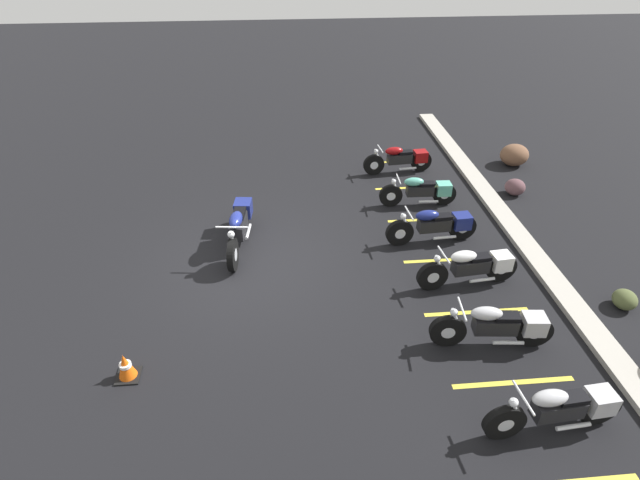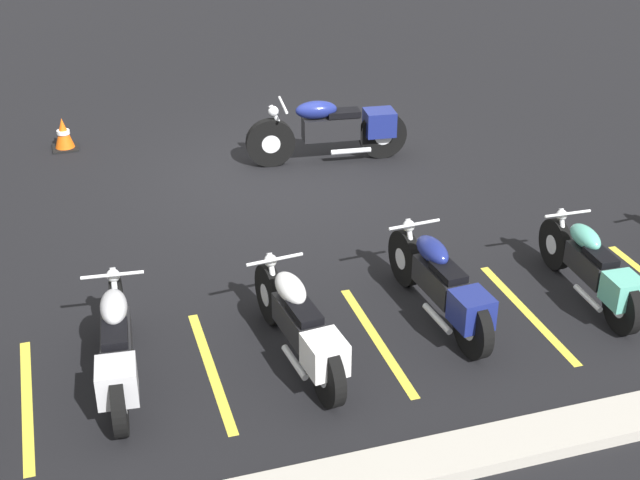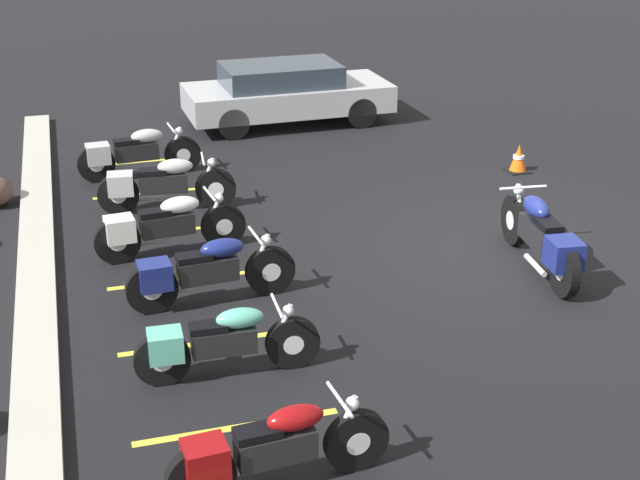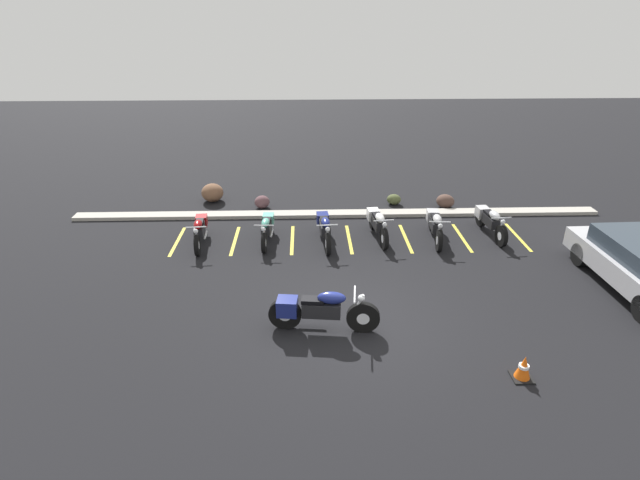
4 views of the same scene
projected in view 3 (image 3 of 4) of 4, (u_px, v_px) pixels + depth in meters
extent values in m
plane|color=black|center=(495.00, 249.00, 13.04)|extent=(60.00, 60.00, 0.00)
cylinder|color=black|center=(514.00, 220.00, 13.09)|extent=(0.75, 0.21, 0.74)
cylinder|color=silver|center=(514.00, 220.00, 13.09)|extent=(0.29, 0.17, 0.28)
cylinder|color=black|center=(564.00, 270.00, 11.53)|extent=(0.75, 0.21, 0.74)
cylinder|color=silver|center=(564.00, 270.00, 11.53)|extent=(0.29, 0.17, 0.28)
cube|color=black|center=(540.00, 234.00, 12.19)|extent=(0.88, 0.40, 0.34)
ellipsoid|color=navy|center=(536.00, 207.00, 12.27)|extent=(0.65, 0.36, 0.27)
cube|color=black|center=(548.00, 224.00, 11.93)|extent=(0.52, 0.32, 0.09)
cube|color=navy|center=(564.00, 254.00, 11.50)|extent=(0.49, 0.45, 0.38)
cylinder|color=silver|center=(519.00, 205.00, 12.85)|extent=(0.30, 0.10, 0.59)
cylinder|color=silver|center=(523.00, 188.00, 12.68)|extent=(0.11, 0.69, 0.04)
sphere|color=silver|center=(519.00, 190.00, 12.85)|extent=(0.16, 0.16, 0.16)
cylinder|color=silver|center=(535.00, 265.00, 12.05)|extent=(0.62, 0.14, 0.08)
cylinder|color=black|center=(356.00, 441.00, 8.25)|extent=(0.16, 0.63, 0.63)
cylinder|color=silver|center=(356.00, 441.00, 8.25)|extent=(0.14, 0.25, 0.24)
cylinder|color=black|center=(201.00, 477.00, 7.77)|extent=(0.16, 0.63, 0.63)
cylinder|color=silver|center=(201.00, 477.00, 7.77)|extent=(0.14, 0.25, 0.24)
cube|color=black|center=(276.00, 446.00, 7.94)|extent=(0.32, 0.74, 0.28)
ellipsoid|color=maroon|center=(295.00, 418.00, 7.90)|extent=(0.29, 0.55, 0.23)
cube|color=black|center=(258.00, 432.00, 7.81)|extent=(0.26, 0.43, 0.08)
cube|color=maroon|center=(205.00, 459.00, 7.72)|extent=(0.37, 0.41, 0.32)
cylinder|color=silver|center=(345.00, 421.00, 8.11)|extent=(0.08, 0.25, 0.51)
cylinder|color=silver|center=(340.00, 399.00, 8.00)|extent=(0.59, 0.08, 0.03)
sphere|color=silver|center=(352.00, 404.00, 8.07)|extent=(0.13, 0.13, 0.13)
cylinder|color=silver|center=(247.00, 469.00, 8.09)|extent=(0.11, 0.53, 0.07)
cylinder|color=black|center=(293.00, 343.00, 9.92)|extent=(0.13, 0.62, 0.61)
cylinder|color=silver|center=(293.00, 343.00, 9.92)|extent=(0.13, 0.24, 0.23)
cylinder|color=black|center=(162.00, 359.00, 9.59)|extent=(0.13, 0.62, 0.61)
cylinder|color=silver|center=(162.00, 359.00, 9.59)|extent=(0.13, 0.24, 0.23)
cube|color=black|center=(224.00, 340.00, 9.69)|extent=(0.28, 0.72, 0.28)
ellipsoid|color=#59B29E|center=(240.00, 318.00, 9.63)|extent=(0.26, 0.53, 0.22)
cube|color=black|center=(208.00, 327.00, 9.58)|extent=(0.24, 0.42, 0.07)
cube|color=#59B29E|center=(165.00, 345.00, 9.53)|extent=(0.35, 0.38, 0.32)
cylinder|color=silver|center=(282.00, 325.00, 9.79)|extent=(0.06, 0.25, 0.50)
cylinder|color=silver|center=(277.00, 306.00, 9.69)|extent=(0.58, 0.05, 0.03)
sphere|color=silver|center=(288.00, 311.00, 9.74)|extent=(0.13, 0.13, 0.13)
cylinder|color=silver|center=(202.00, 359.00, 9.86)|extent=(0.08, 0.51, 0.07)
cylinder|color=black|center=(270.00, 271.00, 11.59)|extent=(0.16, 0.66, 0.66)
cylinder|color=silver|center=(270.00, 271.00, 11.59)|extent=(0.14, 0.26, 0.25)
cylinder|color=black|center=(152.00, 289.00, 11.10)|extent=(0.16, 0.66, 0.66)
cylinder|color=silver|center=(152.00, 289.00, 11.10)|extent=(0.14, 0.26, 0.25)
cube|color=black|center=(208.00, 269.00, 11.27)|extent=(0.33, 0.78, 0.30)
ellipsoid|color=navy|center=(222.00, 248.00, 11.23)|extent=(0.30, 0.57, 0.24)
cube|color=black|center=(194.00, 257.00, 11.14)|extent=(0.27, 0.45, 0.08)
cube|color=navy|center=(155.00, 275.00, 11.05)|extent=(0.39, 0.42, 0.34)
cylinder|color=silver|center=(261.00, 254.00, 11.45)|extent=(0.08, 0.26, 0.53)
cylinder|color=silver|center=(256.00, 236.00, 11.33)|extent=(0.62, 0.08, 0.04)
sphere|color=silver|center=(266.00, 240.00, 11.40)|extent=(0.14, 0.14, 0.14)
cylinder|color=silver|center=(187.00, 289.00, 11.43)|extent=(0.11, 0.55, 0.07)
cylinder|color=black|center=(223.00, 226.00, 13.00)|extent=(0.18, 0.66, 0.66)
cylinder|color=silver|center=(223.00, 226.00, 13.00)|extent=(0.15, 0.26, 0.25)
cylinder|color=black|center=(117.00, 241.00, 12.47)|extent=(0.18, 0.66, 0.66)
cylinder|color=silver|center=(117.00, 241.00, 12.47)|extent=(0.15, 0.26, 0.25)
cube|color=black|center=(167.00, 224.00, 12.66)|extent=(0.35, 0.78, 0.30)
ellipsoid|color=white|center=(180.00, 205.00, 12.62)|extent=(0.31, 0.58, 0.24)
cube|color=black|center=(154.00, 213.00, 12.52)|extent=(0.28, 0.46, 0.08)
cube|color=white|center=(120.00, 229.00, 12.42)|extent=(0.40, 0.43, 0.34)
cylinder|color=silver|center=(215.00, 210.00, 12.86)|extent=(0.09, 0.26, 0.53)
cylinder|color=silver|center=(210.00, 194.00, 12.73)|extent=(0.62, 0.10, 0.04)
sphere|color=silver|center=(219.00, 198.00, 12.81)|extent=(0.14, 0.14, 0.14)
cylinder|color=silver|center=(149.00, 242.00, 12.81)|extent=(0.12, 0.55, 0.07)
cylinder|color=black|center=(216.00, 188.00, 14.45)|extent=(0.18, 0.67, 0.66)
cylinder|color=silver|center=(216.00, 188.00, 14.45)|extent=(0.15, 0.26, 0.25)
cylinder|color=black|center=(118.00, 195.00, 14.18)|extent=(0.18, 0.67, 0.66)
cylinder|color=silver|center=(118.00, 195.00, 14.18)|extent=(0.15, 0.26, 0.25)
cube|color=black|center=(164.00, 183.00, 14.25)|extent=(0.35, 0.78, 0.30)
ellipsoid|color=#B7B7BC|center=(175.00, 166.00, 14.17)|extent=(0.31, 0.58, 0.24)
cube|color=black|center=(152.00, 172.00, 14.14)|extent=(0.28, 0.46, 0.08)
cube|color=#B7B7BC|center=(121.00, 184.00, 14.12)|extent=(0.40, 0.43, 0.34)
cylinder|color=silver|center=(207.00, 174.00, 14.32)|extent=(0.08, 0.27, 0.53)
cylinder|color=silver|center=(203.00, 159.00, 14.21)|extent=(0.62, 0.10, 0.04)
sphere|color=silver|center=(211.00, 163.00, 14.26)|extent=(0.14, 0.14, 0.14)
cylinder|color=silver|center=(149.00, 198.00, 14.45)|extent=(0.12, 0.55, 0.07)
cylinder|color=black|center=(183.00, 154.00, 16.10)|extent=(0.17, 0.66, 0.66)
cylinder|color=silver|center=(183.00, 154.00, 16.10)|extent=(0.14, 0.26, 0.25)
cylinder|color=black|center=(96.00, 164.00, 15.60)|extent=(0.17, 0.66, 0.66)
cylinder|color=silver|center=(96.00, 164.00, 15.60)|extent=(0.14, 0.26, 0.25)
cube|color=black|center=(137.00, 151.00, 15.77)|extent=(0.33, 0.77, 0.30)
ellipsoid|color=#B7B7BC|center=(147.00, 136.00, 15.73)|extent=(0.30, 0.57, 0.24)
cube|color=black|center=(126.00, 142.00, 15.64)|extent=(0.27, 0.45, 0.08)
cube|color=#B7B7BC|center=(98.00, 154.00, 15.55)|extent=(0.39, 0.42, 0.34)
cylinder|color=silver|center=(175.00, 141.00, 15.96)|extent=(0.08, 0.26, 0.53)
cylinder|color=silver|center=(171.00, 128.00, 15.83)|extent=(0.62, 0.08, 0.04)
sphere|color=silver|center=(179.00, 131.00, 15.91)|extent=(0.14, 0.14, 0.14)
cylinder|color=silver|center=(123.00, 167.00, 15.93)|extent=(0.11, 0.55, 0.07)
cylinder|color=black|center=(337.00, 95.00, 20.13)|extent=(0.24, 0.65, 0.64)
cylinder|color=black|center=(361.00, 113.00, 18.75)|extent=(0.24, 0.65, 0.64)
cylinder|color=black|center=(217.00, 105.00, 19.36)|extent=(0.24, 0.65, 0.64)
cylinder|color=black|center=(233.00, 124.00, 17.98)|extent=(0.24, 0.65, 0.64)
cube|color=#B2B2B7|center=(288.00, 97.00, 18.96)|extent=(1.92, 4.35, 0.55)
cube|color=#2D3842|center=(281.00, 75.00, 18.72)|extent=(1.58, 2.45, 0.45)
cube|color=#A8A399|center=(36.00, 302.00, 11.37)|extent=(18.00, 0.50, 0.12)
cube|color=black|center=(517.00, 171.00, 16.24)|extent=(0.40, 0.40, 0.03)
cone|color=#EA590F|center=(519.00, 158.00, 16.14)|extent=(0.32, 0.32, 0.51)
cylinder|color=white|center=(519.00, 157.00, 16.13)|extent=(0.20, 0.20, 0.06)
cube|color=gold|center=(237.00, 427.00, 8.97)|extent=(0.10, 2.10, 0.00)
cube|color=gold|center=(208.00, 342.00, 10.53)|extent=(0.10, 2.10, 0.00)
cube|color=gold|center=(186.00, 280.00, 12.09)|extent=(0.10, 2.10, 0.00)
cube|color=gold|center=(169.00, 231.00, 13.65)|extent=(0.10, 2.10, 0.00)
cube|color=gold|center=(156.00, 193.00, 15.21)|extent=(0.10, 2.10, 0.00)
cube|color=gold|center=(145.00, 161.00, 16.77)|extent=(0.10, 2.10, 0.00)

